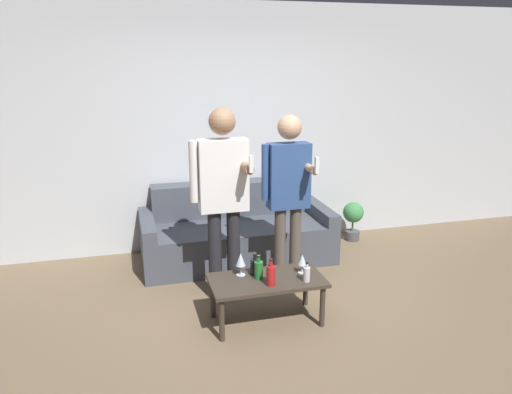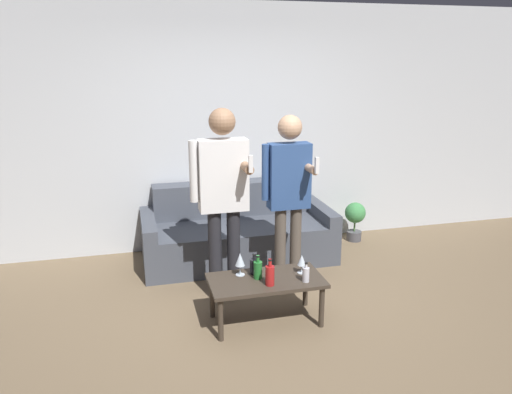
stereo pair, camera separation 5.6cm
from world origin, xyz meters
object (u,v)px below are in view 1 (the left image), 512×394
at_px(couch, 236,233).
at_px(coffee_table, 267,284).
at_px(bottle_orange, 255,266).
at_px(person_standing_right, 288,187).
at_px(person_standing_left, 223,190).

height_order(couch, coffee_table, couch).
relative_size(bottle_orange, person_standing_right, 0.11).
distance_m(coffee_table, person_standing_right, 0.94).
height_order(couch, bottle_orange, couch).
relative_size(couch, person_standing_left, 1.17).
distance_m(coffee_table, person_standing_left, 0.90).
distance_m(coffee_table, bottle_orange, 0.18).
relative_size(couch, coffee_table, 2.17).
bearing_deg(coffee_table, person_standing_right, 57.46).
bearing_deg(person_standing_left, person_standing_right, 4.24).
xyz_separation_m(couch, coffee_table, (-0.07, -1.42, 0.05)).
height_order(bottle_orange, person_standing_left, person_standing_left).
distance_m(person_standing_left, person_standing_right, 0.62).
bearing_deg(bottle_orange, person_standing_right, 46.27).
bearing_deg(couch, person_standing_left, -109.38).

